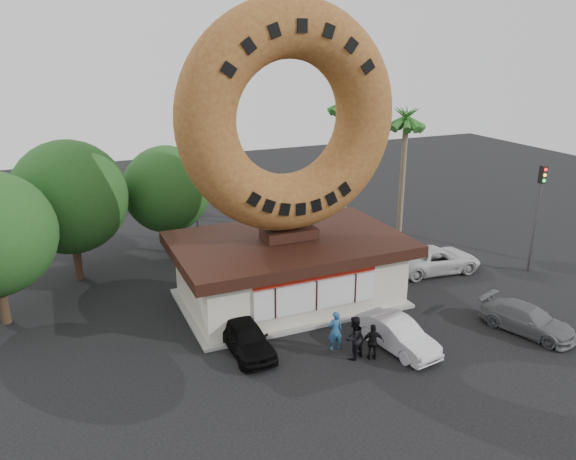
% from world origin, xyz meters
% --- Properties ---
extents(ground, '(90.00, 90.00, 0.00)m').
position_xyz_m(ground, '(0.00, 0.00, 0.00)').
color(ground, black).
rests_on(ground, ground).
extents(donut_shop, '(11.20, 7.20, 3.80)m').
position_xyz_m(donut_shop, '(0.00, 5.98, 1.77)').
color(donut_shop, beige).
rests_on(donut_shop, ground).
extents(giant_donut, '(10.55, 2.69, 10.55)m').
position_xyz_m(giant_donut, '(0.00, 6.00, 9.08)').
color(giant_donut, olive).
rests_on(giant_donut, donut_shop).
extents(tree_west, '(6.00, 6.00, 7.65)m').
position_xyz_m(tree_west, '(-9.50, 13.00, 4.64)').
color(tree_west, '#473321').
rests_on(tree_west, ground).
extents(tree_mid, '(5.20, 5.20, 6.63)m').
position_xyz_m(tree_mid, '(-4.00, 15.00, 4.02)').
color(tree_mid, '#473321').
rests_on(tree_mid, ground).
extents(palm_near, '(2.60, 2.60, 9.75)m').
position_xyz_m(palm_near, '(7.50, 14.00, 8.41)').
color(palm_near, '#726651').
rests_on(palm_near, ground).
extents(palm_far, '(2.60, 2.60, 8.75)m').
position_xyz_m(palm_far, '(11.00, 12.50, 7.48)').
color(palm_far, '#726651').
rests_on(palm_far, ground).
extents(street_lamp, '(2.11, 0.20, 8.00)m').
position_xyz_m(street_lamp, '(-1.86, 16.00, 4.48)').
color(street_lamp, '#59595E').
rests_on(street_lamp, ground).
extents(traffic_signal, '(0.30, 0.38, 6.07)m').
position_xyz_m(traffic_signal, '(14.00, 3.99, 3.87)').
color(traffic_signal, '#59595E').
rests_on(traffic_signal, ground).
extents(person_left, '(0.66, 0.45, 1.76)m').
position_xyz_m(person_left, '(-0.14, 0.83, 0.88)').
color(person_left, '#235483').
rests_on(person_left, ground).
extents(person_center, '(1.09, 0.97, 1.87)m').
position_xyz_m(person_center, '(0.23, -0.09, 0.94)').
color(person_center, black).
rests_on(person_center, ground).
extents(person_right, '(0.99, 0.65, 1.57)m').
position_xyz_m(person_right, '(0.91, -0.46, 0.78)').
color(person_right, black).
rests_on(person_right, ground).
extents(car_black, '(1.65, 3.94, 1.33)m').
position_xyz_m(car_black, '(-3.63, 2.14, 0.67)').
color(car_black, black).
rests_on(car_black, ground).
extents(car_silver, '(2.02, 4.18, 1.32)m').
position_xyz_m(car_silver, '(2.33, -0.15, 0.66)').
color(car_silver, '#B3B3B8').
rests_on(car_silver, ground).
extents(car_grey, '(2.99, 4.55, 1.23)m').
position_xyz_m(car_grey, '(8.48, -1.26, 0.61)').
color(car_grey, slate).
rests_on(car_grey, ground).
extents(car_white, '(5.35, 2.91, 1.42)m').
position_xyz_m(car_white, '(9.08, 6.11, 0.71)').
color(car_white, silver).
rests_on(car_white, ground).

